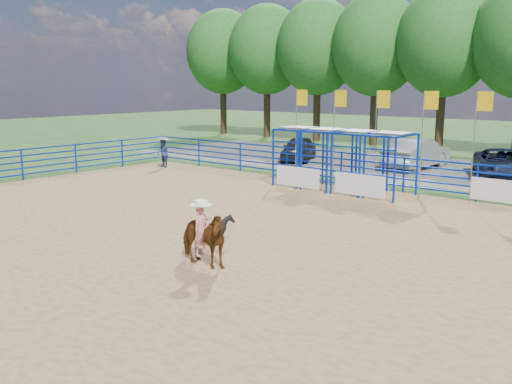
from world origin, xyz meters
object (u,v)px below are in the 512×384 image
spectator_cowboy (163,152)px  car_b (417,153)px  car_c (502,164)px  car_a (299,149)px  horse_and_rider (202,234)px  calf (218,230)px

spectator_cowboy → car_b: bearing=38.7°
car_b → car_c: 4.59m
car_a → spectator_cowboy: bearing=-143.3°
horse_and_rider → car_c: size_ratio=0.46×
calf → spectator_cowboy: (-12.53, 8.98, 0.39)m
calf → car_c: 17.08m
horse_and_rider → spectator_cowboy: horse_and_rider is taller
car_c → calf: bearing=-123.5°
car_b → calf: bearing=98.3°
spectator_cowboy → car_c: bearing=27.6°
horse_and_rider → car_b: size_ratio=0.47×
car_a → car_b: size_ratio=0.82×
spectator_cowboy → car_a: spectator_cowboy is taller
spectator_cowboy → calf: bearing=-35.6°
horse_and_rider → car_a: bearing=118.6°
car_a → car_b: car_b is taller
calf → horse_and_rider: bearing=-168.5°
calf → car_a: car_a is taller
car_a → car_c: bearing=-20.4°
calf → car_c: (2.59, 16.88, 0.26)m
horse_and_rider → car_a: size_ratio=0.57×
spectator_cowboy → car_c: spectator_cowboy is taller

